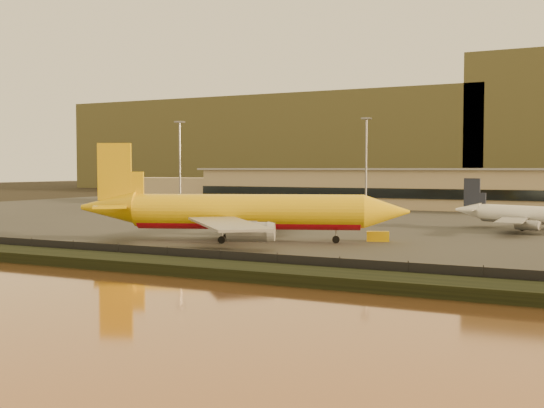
% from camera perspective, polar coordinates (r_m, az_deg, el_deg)
% --- Properties ---
extents(ground, '(900.00, 900.00, 0.00)m').
position_cam_1_polar(ground, '(98.36, -1.49, -4.43)').
color(ground, black).
rests_on(ground, ground).
extents(embankment, '(320.00, 7.00, 1.40)m').
position_cam_1_polar(embankment, '(83.75, -6.96, -5.28)').
color(embankment, black).
rests_on(embankment, ground).
extents(tarmac, '(320.00, 220.00, 0.20)m').
position_cam_1_polar(tarmac, '(187.31, 12.21, -0.93)').
color(tarmac, '#2D2D2D').
rests_on(tarmac, ground).
extents(perimeter_fence, '(300.00, 0.05, 2.20)m').
position_cam_1_polar(perimeter_fence, '(87.01, -5.51, -4.56)').
color(perimeter_fence, black).
rests_on(perimeter_fence, tarmac).
extents(terminal_building, '(202.00, 25.00, 12.60)m').
position_cam_1_polar(terminal_building, '(220.24, 10.50, 1.26)').
color(terminal_building, tan).
rests_on(terminal_building, tarmac).
extents(apron_light_masts, '(152.20, 12.20, 25.40)m').
position_cam_1_polar(apron_light_masts, '(164.14, 15.65, 3.93)').
color(apron_light_masts, slate).
rests_on(apron_light_masts, tarmac).
extents(distant_hills, '(470.00, 160.00, 70.00)m').
position_cam_1_polar(distant_hills, '(431.77, 17.56, 5.34)').
color(distant_hills, brown).
rests_on(distant_hills, ground).
extents(dhl_cargo_jet, '(54.67, 51.88, 16.87)m').
position_cam_1_polar(dhl_cargo_jet, '(115.61, -2.53, -0.72)').
color(dhl_cargo_jet, '#E3B30B').
rests_on(dhl_cargo_jet, tarmac).
extents(white_narrowbody_jet, '(34.98, 33.09, 10.41)m').
position_cam_1_polar(white_narrowbody_jet, '(145.40, 21.20, -0.92)').
color(white_narrowbody_jet, white).
rests_on(white_narrowbody_jet, tarmac).
extents(gse_vehicle_yellow, '(4.16, 2.80, 1.72)m').
position_cam_1_polar(gse_vehicle_yellow, '(118.42, 8.85, -2.69)').
color(gse_vehicle_yellow, '#E3B30B').
rests_on(gse_vehicle_yellow, tarmac).
extents(gse_vehicle_white, '(3.64, 1.80, 1.60)m').
position_cam_1_polar(gse_vehicle_white, '(131.40, -2.06, -2.12)').
color(gse_vehicle_white, white).
rests_on(gse_vehicle_white, tarmac).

